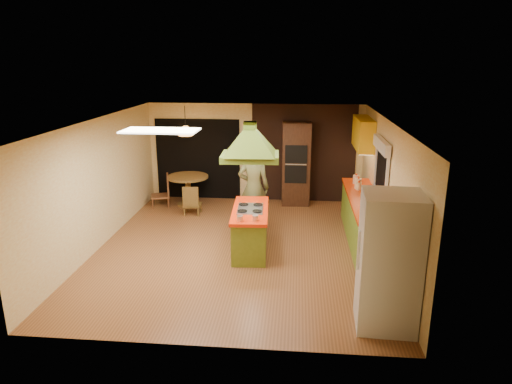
# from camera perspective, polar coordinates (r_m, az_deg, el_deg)

# --- Properties ---
(ground) EXTENTS (6.50, 6.50, 0.00)m
(ground) POSITION_cam_1_polar(r_m,az_deg,el_deg) (9.10, -2.04, -6.90)
(ground) COLOR brown
(ground) RESTS_ON ground
(room_walls) EXTENTS (5.50, 6.50, 6.50)m
(room_walls) POSITION_cam_1_polar(r_m,az_deg,el_deg) (8.68, -2.13, 0.70)
(room_walls) COLOR beige
(room_walls) RESTS_ON ground
(ceiling_plane) EXTENTS (6.50, 6.50, 0.00)m
(ceiling_plane) POSITION_cam_1_polar(r_m,az_deg,el_deg) (8.43, -2.22, 8.91)
(ceiling_plane) COLOR silver
(ceiling_plane) RESTS_ON room_walls
(brick_panel) EXTENTS (2.64, 0.03, 2.50)m
(brick_panel) POSITION_cam_1_polar(r_m,az_deg,el_deg) (11.75, 5.97, 4.80)
(brick_panel) COLOR #381E14
(brick_panel) RESTS_ON ground
(nook_opening) EXTENTS (2.20, 0.03, 2.10)m
(nook_opening) POSITION_cam_1_polar(r_m,az_deg,el_deg) (12.07, -7.25, 4.09)
(nook_opening) COLOR black
(nook_opening) RESTS_ON ground
(right_counter) EXTENTS (0.62, 3.05, 0.92)m
(right_counter) POSITION_cam_1_polar(r_m,az_deg,el_deg) (9.52, 13.21, -3.28)
(right_counter) COLOR olive
(right_counter) RESTS_ON ground
(upper_cabinets) EXTENTS (0.34, 1.40, 0.70)m
(upper_cabinets) POSITION_cam_1_polar(r_m,az_deg,el_deg) (10.72, 13.26, 7.13)
(upper_cabinets) COLOR yellow
(upper_cabinets) RESTS_ON room_walls
(window_right) EXTENTS (0.12, 1.35, 1.06)m
(window_right) POSITION_cam_1_polar(r_m,az_deg,el_deg) (9.02, 15.47, 4.12)
(window_right) COLOR black
(window_right) RESTS_ON room_walls
(fluor_panel) EXTENTS (1.20, 0.60, 0.03)m
(fluor_panel) POSITION_cam_1_polar(r_m,az_deg,el_deg) (7.50, -11.86, 7.52)
(fluor_panel) COLOR white
(fluor_panel) RESTS_ON ceiling_plane
(kitchen_island) EXTENTS (0.76, 1.70, 0.85)m
(kitchen_island) POSITION_cam_1_polar(r_m,az_deg,el_deg) (8.82, -0.71, -4.69)
(kitchen_island) COLOR olive
(kitchen_island) RESTS_ON ground
(range_hood) EXTENTS (1.08, 0.80, 0.80)m
(range_hood) POSITION_cam_1_polar(r_m,az_deg,el_deg) (8.33, -0.75, 7.09)
(range_hood) COLOR #50681A
(range_hood) RESTS_ON ceiling_plane
(man) EXTENTS (0.68, 0.45, 1.84)m
(man) POSITION_cam_1_polar(r_m,az_deg,el_deg) (9.78, -0.29, 0.53)
(man) COLOR #4F4F2A
(man) RESTS_ON ground
(refrigerator) EXTENTS (0.82, 0.78, 1.92)m
(refrigerator) POSITION_cam_1_polar(r_m,az_deg,el_deg) (6.47, 16.28, -8.37)
(refrigerator) COLOR silver
(refrigerator) RESTS_ON ground
(wall_oven) EXTENTS (0.72, 0.63, 2.09)m
(wall_oven) POSITION_cam_1_polar(r_m,az_deg,el_deg) (11.52, 5.01, 3.55)
(wall_oven) COLOR #452616
(wall_oven) RESTS_ON ground
(dining_table) EXTENTS (1.03, 1.03, 0.77)m
(dining_table) POSITION_cam_1_polar(r_m,az_deg,el_deg) (11.57, -8.50, 0.91)
(dining_table) COLOR brown
(dining_table) RESTS_ON ground
(chair_left) EXTENTS (0.55, 0.55, 0.81)m
(chair_left) POSITION_cam_1_polar(r_m,az_deg,el_deg) (11.70, -11.91, 0.21)
(chair_left) COLOR brown
(chair_left) RESTS_ON ground
(chair_near) EXTENTS (0.40, 0.40, 0.72)m
(chair_near) POSITION_cam_1_polar(r_m,az_deg,el_deg) (10.96, -7.97, -0.94)
(chair_near) COLOR brown
(chair_near) RESTS_ON ground
(pendant_lamp) EXTENTS (0.45, 0.45, 0.23)m
(pendant_lamp) POSITION_cam_1_polar(r_m,az_deg,el_deg) (11.29, -8.79, 7.57)
(pendant_lamp) COLOR #FF9E3F
(pendant_lamp) RESTS_ON ceiling_plane
(canister_large) EXTENTS (0.16, 0.16, 0.21)m
(canister_large) POSITION_cam_1_polar(r_m,az_deg,el_deg) (9.96, 12.66, 1.04)
(canister_large) COLOR #FFF2CD
(canister_large) RESTS_ON right_counter
(canister_medium) EXTENTS (0.14, 0.14, 0.19)m
(canister_medium) POSITION_cam_1_polar(r_m,az_deg,el_deg) (10.35, 12.39, 1.56)
(canister_medium) COLOR #F9E5C8
(canister_medium) RESTS_ON right_counter
(canister_small) EXTENTS (0.13, 0.13, 0.15)m
(canister_small) POSITION_cam_1_polar(r_m,az_deg,el_deg) (9.87, 12.72, 0.71)
(canister_small) COLOR beige
(canister_small) RESTS_ON right_counter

